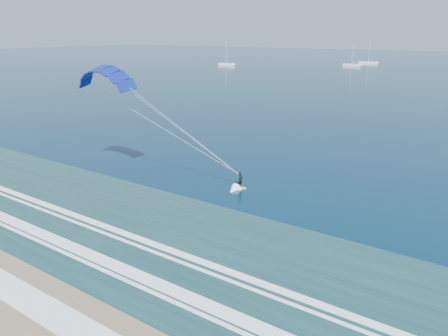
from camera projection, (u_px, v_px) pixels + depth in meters
The scene contains 5 objects.
ground at pixel (34, 296), 26.69m from camera, with size 900.00×900.00×0.00m, color #07283E.
kitesurfer_rig at pixel (169, 121), 43.99m from camera, with size 20.01×8.71×14.54m.
sailboat_0 at pixel (226, 64), 217.61m from camera, with size 9.46×2.40×12.76m.
sailboat_1 at pixel (352, 65), 213.79m from camera, with size 9.00×2.40×12.31m.
sailboat_2 at pixel (368, 62), 231.77m from camera, with size 10.60×2.40×14.03m.
Camera 1 is at (22.94, -11.96, 16.68)m, focal length 32.00 mm.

